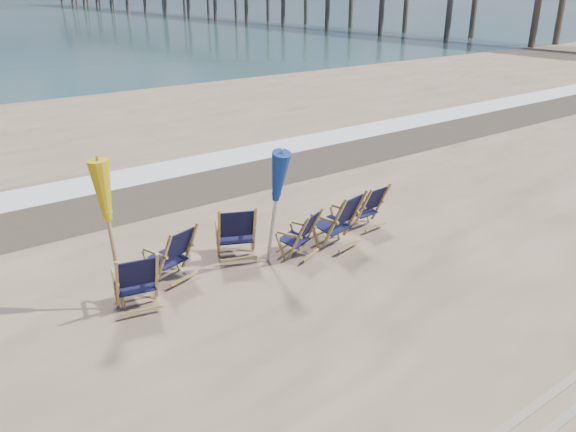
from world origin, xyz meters
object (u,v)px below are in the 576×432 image
beach_chair_3 (313,230)px  umbrella_blue (273,177)px  beach_chair_1 (190,248)px  beach_chair_4 (355,216)px  beach_chair_0 (157,279)px  beach_chair_2 (254,232)px  umbrella_yellow (107,199)px  beach_chair_5 (381,204)px

beach_chair_3 → umbrella_blue: umbrella_blue is taller
beach_chair_1 → beach_chair_3: (2.09, -0.53, -0.05)m
beach_chair_4 → umbrella_blue: bearing=-15.3°
beach_chair_0 → beach_chair_2: beach_chair_2 is taller
beach_chair_4 → umbrella_blue: (-1.71, 0.11, 1.03)m
beach_chair_1 → umbrella_yellow: size_ratio=0.44×
beach_chair_3 → umbrella_yellow: (-3.40, 0.24, 1.26)m
beach_chair_2 → beach_chair_3: 1.04m
beach_chair_0 → beach_chair_4: 3.80m
beach_chair_0 → beach_chair_2: 2.03m
beach_chair_2 → beach_chair_4: bearing=-171.3°
beach_chair_2 → umbrella_blue: (0.11, -0.41, 1.05)m
beach_chair_5 → umbrella_yellow: size_ratio=0.42×
beach_chair_0 → beach_chair_5: (4.75, 0.24, -0.02)m
beach_chair_2 → beach_chair_5: beach_chair_2 is taller
beach_chair_0 → beach_chair_3: bearing=-166.1°
beach_chair_1 → beach_chair_3: 2.15m
beach_chair_0 → beach_chair_1: (0.86, 0.63, -0.00)m
beach_chair_1 → umbrella_blue: size_ratio=0.46×
beach_chair_3 → beach_chair_4: size_ratio=0.81×
beach_chair_4 → beach_chair_5: bearing=-174.6°
beach_chair_2 → umbrella_yellow: bearing=27.7°
beach_chair_1 → beach_chair_2: 1.13m
beach_chair_5 → beach_chair_1: bearing=-9.9°
umbrella_blue → beach_chair_5: bearing=3.8°
beach_chair_0 → umbrella_blue: (2.09, 0.06, 1.09)m
beach_chair_1 → beach_chair_4: (2.94, -0.68, 0.06)m
beach_chair_1 → beach_chair_4: bearing=150.0°
beach_chair_1 → beach_chair_4: 3.02m
beach_chair_3 → beach_chair_5: beach_chair_5 is taller
beach_chair_1 → beach_chair_3: size_ratio=1.10×
beach_chair_1 → beach_chair_5: size_ratio=1.04×
beach_chair_3 → beach_chair_5: (1.81, 0.14, 0.03)m
beach_chair_0 → beach_chair_2: size_ratio=0.92×
beach_chair_3 → beach_chair_5: size_ratio=0.94×
umbrella_blue → umbrella_yellow: bearing=173.9°
beach_chair_4 → umbrella_yellow: size_ratio=0.49×
beach_chair_0 → umbrella_blue: size_ratio=0.46×
beach_chair_2 → beach_chair_4: 1.89m
beach_chair_5 → beach_chair_3: bearing=0.3°
beach_chair_4 → umbrella_yellow: umbrella_yellow is taller
beach_chair_5 → umbrella_blue: 2.89m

